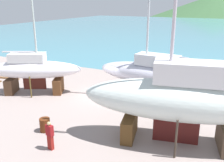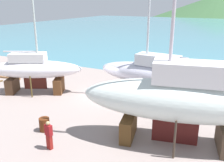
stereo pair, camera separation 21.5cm
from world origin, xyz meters
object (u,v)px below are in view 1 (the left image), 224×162
(barrel_blue_faded, at_px, (45,125))
(sailboat_small_center, at_px, (33,69))
(sailboat_far_slipway, at_px, (179,99))
(sailboat_large_starboard, at_px, (152,74))
(worker, at_px, (50,135))

(barrel_blue_faded, bearing_deg, sailboat_small_center, 137.68)
(sailboat_far_slipway, relative_size, sailboat_large_starboard, 1.12)
(worker, height_order, barrel_blue_faded, worker)
(sailboat_far_slipway, xyz_separation_m, worker, (-6.15, -3.85, -1.87))
(sailboat_far_slipway, relative_size, sailboat_small_center, 1.17)
(sailboat_small_center, relative_size, sailboat_large_starboard, 0.96)
(sailboat_far_slipway, xyz_separation_m, sailboat_large_starboard, (-3.55, 6.21, -0.58))
(sailboat_far_slipway, xyz_separation_m, barrel_blue_faded, (-7.83, -2.38, -2.32))
(sailboat_far_slipway, height_order, barrel_blue_faded, sailboat_far_slipway)
(sailboat_large_starboard, bearing_deg, worker, 80.05)
(sailboat_large_starboard, xyz_separation_m, barrel_blue_faded, (-4.28, -8.58, -1.75))
(worker, bearing_deg, barrel_blue_faded, 59.53)
(sailboat_small_center, height_order, barrel_blue_faded, sailboat_small_center)
(sailboat_large_starboard, relative_size, barrel_blue_faded, 16.34)
(worker, bearing_deg, sailboat_small_center, 58.64)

